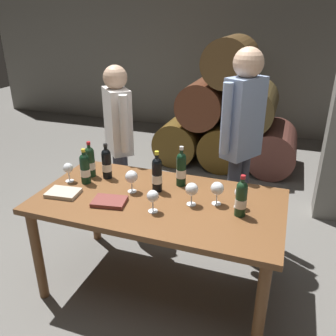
% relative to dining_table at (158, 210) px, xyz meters
% --- Properties ---
extents(ground_plane, '(14.00, 14.00, 0.00)m').
position_rel_dining_table_xyz_m(ground_plane, '(0.00, 0.00, -0.67)').
color(ground_plane, '#66635E').
extents(cellar_back_wall, '(10.00, 0.24, 2.80)m').
position_rel_dining_table_xyz_m(cellar_back_wall, '(0.00, 4.20, 0.73)').
color(cellar_back_wall, slate).
rests_on(cellar_back_wall, ground_plane).
extents(barrel_stack, '(1.86, 0.90, 1.69)m').
position_rel_dining_table_xyz_m(barrel_stack, '(0.00, 2.60, -0.01)').
color(barrel_stack, '#573E15').
rests_on(barrel_stack, ground_plane).
extents(dining_table, '(1.70, 0.90, 0.76)m').
position_rel_dining_table_xyz_m(dining_table, '(0.00, 0.00, 0.00)').
color(dining_table, brown).
rests_on(dining_table, ground_plane).
extents(wine_bottle_0, '(0.07, 0.07, 0.28)m').
position_rel_dining_table_xyz_m(wine_bottle_0, '(0.56, -0.02, 0.21)').
color(wine_bottle_0, '#19381E').
rests_on(wine_bottle_0, dining_table).
extents(wine_bottle_1, '(0.07, 0.07, 0.28)m').
position_rel_dining_table_xyz_m(wine_bottle_1, '(-0.63, 0.18, 0.22)').
color(wine_bottle_1, '#19381E').
rests_on(wine_bottle_1, dining_table).
extents(wine_bottle_2, '(0.07, 0.07, 0.30)m').
position_rel_dining_table_xyz_m(wine_bottle_2, '(-0.05, 0.11, 0.22)').
color(wine_bottle_2, black).
rests_on(wine_bottle_2, dining_table).
extents(wine_bottle_3, '(0.07, 0.07, 0.27)m').
position_rel_dining_table_xyz_m(wine_bottle_3, '(-0.60, 0.06, 0.21)').
color(wine_bottle_3, black).
rests_on(wine_bottle_3, dining_table).
extents(wine_bottle_4, '(0.07, 0.07, 0.28)m').
position_rel_dining_table_xyz_m(wine_bottle_4, '(-0.50, 0.19, 0.21)').
color(wine_bottle_4, black).
rests_on(wine_bottle_4, dining_table).
extents(wine_bottle_5, '(0.07, 0.07, 0.31)m').
position_rel_dining_table_xyz_m(wine_bottle_5, '(0.08, 0.26, 0.22)').
color(wine_bottle_5, black).
rests_on(wine_bottle_5, dining_table).
extents(wine_glass_0, '(0.07, 0.07, 0.15)m').
position_rel_dining_table_xyz_m(wine_glass_0, '(-0.74, 0.03, 0.20)').
color(wine_glass_0, white).
rests_on(wine_glass_0, dining_table).
extents(wine_glass_1, '(0.09, 0.09, 0.16)m').
position_rel_dining_table_xyz_m(wine_glass_1, '(0.39, 0.06, 0.20)').
color(wine_glass_1, white).
rests_on(wine_glass_1, dining_table).
extents(wine_glass_2, '(0.09, 0.09, 0.16)m').
position_rel_dining_table_xyz_m(wine_glass_2, '(-0.22, 0.04, 0.21)').
color(wine_glass_2, white).
rests_on(wine_glass_2, dining_table).
extents(wine_glass_3, '(0.08, 0.08, 0.15)m').
position_rel_dining_table_xyz_m(wine_glass_3, '(0.03, -0.17, 0.20)').
color(wine_glass_3, white).
rests_on(wine_glass_3, dining_table).
extents(wine_glass_4, '(0.09, 0.09, 0.16)m').
position_rel_dining_table_xyz_m(wine_glass_4, '(0.24, 0.00, 0.20)').
color(wine_glass_4, white).
rests_on(wine_glass_4, dining_table).
extents(wine_glass_5, '(0.07, 0.07, 0.15)m').
position_rel_dining_table_xyz_m(wine_glass_5, '(0.54, 0.07, 0.19)').
color(wine_glass_5, white).
rests_on(wine_glass_5, dining_table).
extents(tasting_notebook, '(0.24, 0.18, 0.03)m').
position_rel_dining_table_xyz_m(tasting_notebook, '(-0.65, -0.17, 0.11)').
color(tasting_notebook, '#B2A893').
rests_on(tasting_notebook, dining_table).
extents(leather_ledger, '(0.24, 0.20, 0.03)m').
position_rel_dining_table_xyz_m(leather_ledger, '(-0.29, -0.17, 0.11)').
color(leather_ledger, brown).
rests_on(leather_ledger, dining_table).
extents(sommelier_presenting, '(0.32, 0.44, 1.72)m').
position_rel_dining_table_xyz_m(sommelier_presenting, '(0.44, 0.75, 0.37)').
color(sommelier_presenting, '#383842').
rests_on(sommelier_presenting, ground_plane).
extents(taster_seated_left, '(0.36, 0.39, 1.54)m').
position_rel_dining_table_xyz_m(taster_seated_left, '(-0.66, 0.72, 0.25)').
color(taster_seated_left, '#383842').
rests_on(taster_seated_left, ground_plane).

